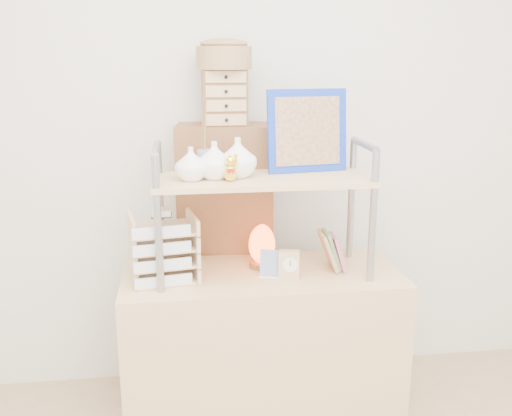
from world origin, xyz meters
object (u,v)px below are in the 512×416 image
Objects in this scene: cabinet at (227,261)px; letter_tray at (163,251)px; salt_lamp at (262,245)px; desk at (262,351)px.

cabinet is 4.40× the size of letter_tray.
cabinet reaches higher than letter_tray.
cabinet is at bearing 114.06° from salt_lamp.
desk is at bearing -95.53° from salt_lamp.
salt_lamp reaches higher than desk.
letter_tray reaches higher than desk.
salt_lamp is (0.01, 0.07, 0.47)m from desk.
letter_tray is (-0.42, -0.02, 0.50)m from desk.
cabinet is 0.52m from letter_tray.
cabinet reaches higher than desk.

